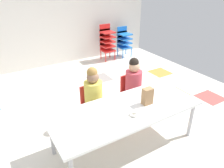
{
  "coord_description": "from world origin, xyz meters",
  "views": [
    {
      "loc": [
        -1.11,
        -2.43,
        2.03
      ],
      "look_at": [
        0.15,
        -0.38,
        0.81
      ],
      "focal_mm": 34.37,
      "sensor_mm": 36.0,
      "label": 1
    }
  ],
  "objects_px": {
    "paper_bag_brown": "(147,96)",
    "paper_plate_center_table": "(105,115)",
    "seated_child_near_camera": "(93,92)",
    "craft_table": "(126,112)",
    "kid_chair_blue_stack": "(124,40)",
    "donut_powdered_on_plate": "(134,114)",
    "seated_child_middle_seat": "(133,80)",
    "kid_chair_red_stack": "(107,40)",
    "paper_plate_near_edge": "(133,116)"
  },
  "relations": [
    {
      "from": "paper_bag_brown",
      "to": "paper_plate_center_table",
      "type": "distance_m",
      "value": 0.6
    },
    {
      "from": "seated_child_near_camera",
      "to": "paper_plate_center_table",
      "type": "height_order",
      "value": "seated_child_near_camera"
    },
    {
      "from": "craft_table",
      "to": "kid_chair_blue_stack",
      "type": "relative_size",
      "value": 2.36
    },
    {
      "from": "seated_child_near_camera",
      "to": "donut_powdered_on_plate",
      "type": "distance_m",
      "value": 0.79
    },
    {
      "from": "kid_chair_blue_stack",
      "to": "paper_plate_center_table",
      "type": "xyz_separation_m",
      "value": [
        -2.27,
        -2.94,
        0.11
      ]
    },
    {
      "from": "paper_bag_brown",
      "to": "kid_chair_blue_stack",
      "type": "bearing_deg",
      "value": 60.64
    },
    {
      "from": "seated_child_middle_seat",
      "to": "kid_chair_red_stack",
      "type": "relative_size",
      "value": 1.0
    },
    {
      "from": "kid_chair_blue_stack",
      "to": "seated_child_middle_seat",
      "type": "bearing_deg",
      "value": -121.19
    },
    {
      "from": "paper_bag_brown",
      "to": "donut_powdered_on_plate",
      "type": "xyz_separation_m",
      "value": [
        -0.31,
        -0.13,
        -0.09
      ]
    },
    {
      "from": "donut_powdered_on_plate",
      "to": "paper_bag_brown",
      "type": "bearing_deg",
      "value": 22.79
    },
    {
      "from": "seated_child_near_camera",
      "to": "seated_child_middle_seat",
      "type": "xyz_separation_m",
      "value": [
        0.71,
        0.0,
        0.0
      ]
    },
    {
      "from": "paper_plate_center_table",
      "to": "paper_bag_brown",
      "type": "bearing_deg",
      "value": -4.71
    },
    {
      "from": "kid_chair_red_stack",
      "to": "craft_table",
      "type": "bearing_deg",
      "value": -116.09
    },
    {
      "from": "seated_child_near_camera",
      "to": "kid_chair_blue_stack",
      "type": "height_order",
      "value": "seated_child_near_camera"
    },
    {
      "from": "seated_child_near_camera",
      "to": "paper_plate_center_table",
      "type": "bearing_deg",
      "value": -103.72
    },
    {
      "from": "craft_table",
      "to": "paper_plate_near_edge",
      "type": "distance_m",
      "value": 0.17
    },
    {
      "from": "craft_table",
      "to": "paper_plate_center_table",
      "type": "height_order",
      "value": "paper_plate_center_table"
    },
    {
      "from": "kid_chair_blue_stack",
      "to": "paper_plate_near_edge",
      "type": "height_order",
      "value": "kid_chair_blue_stack"
    },
    {
      "from": "kid_chair_red_stack",
      "to": "paper_plate_center_table",
      "type": "relative_size",
      "value": 5.11
    },
    {
      "from": "seated_child_middle_seat",
      "to": "kid_chair_blue_stack",
      "type": "height_order",
      "value": "seated_child_middle_seat"
    },
    {
      "from": "seated_child_near_camera",
      "to": "kid_chair_blue_stack",
      "type": "distance_m",
      "value": 3.16
    },
    {
      "from": "craft_table",
      "to": "kid_chair_red_stack",
      "type": "bearing_deg",
      "value": 63.91
    },
    {
      "from": "seated_child_middle_seat",
      "to": "donut_powdered_on_plate",
      "type": "height_order",
      "value": "seated_child_middle_seat"
    },
    {
      "from": "paper_plate_near_edge",
      "to": "donut_powdered_on_plate",
      "type": "height_order",
      "value": "donut_powdered_on_plate"
    },
    {
      "from": "seated_child_near_camera",
      "to": "paper_plate_near_edge",
      "type": "xyz_separation_m",
      "value": [
        0.13,
        -0.78,
        0.01
      ]
    },
    {
      "from": "seated_child_near_camera",
      "to": "paper_plate_center_table",
      "type": "xyz_separation_m",
      "value": [
        -0.15,
        -0.6,
        0.01
      ]
    },
    {
      "from": "paper_bag_brown",
      "to": "donut_powdered_on_plate",
      "type": "bearing_deg",
      "value": -157.21
    },
    {
      "from": "seated_child_near_camera",
      "to": "kid_chair_blue_stack",
      "type": "relative_size",
      "value": 1.15
    },
    {
      "from": "paper_plate_near_edge",
      "to": "donut_powdered_on_plate",
      "type": "xyz_separation_m",
      "value": [
        0.0,
        0.0,
        0.02
      ]
    },
    {
      "from": "seated_child_near_camera",
      "to": "paper_bag_brown",
      "type": "distance_m",
      "value": 0.8
    },
    {
      "from": "paper_plate_near_edge",
      "to": "donut_powdered_on_plate",
      "type": "relative_size",
      "value": 1.7
    },
    {
      "from": "kid_chair_blue_stack",
      "to": "kid_chair_red_stack",
      "type": "bearing_deg",
      "value": 179.97
    },
    {
      "from": "paper_plate_near_edge",
      "to": "paper_plate_center_table",
      "type": "relative_size",
      "value": 1.0
    },
    {
      "from": "seated_child_middle_seat",
      "to": "seated_child_near_camera",
      "type": "bearing_deg",
      "value": 180.0
    },
    {
      "from": "paper_plate_near_edge",
      "to": "craft_table",
      "type": "bearing_deg",
      "value": 87.27
    },
    {
      "from": "kid_chair_red_stack",
      "to": "paper_plate_near_edge",
      "type": "height_order",
      "value": "kid_chair_red_stack"
    },
    {
      "from": "kid_chair_blue_stack",
      "to": "paper_plate_near_edge",
      "type": "xyz_separation_m",
      "value": [
        -1.99,
        -3.12,
        0.11
      ]
    },
    {
      "from": "seated_child_near_camera",
      "to": "paper_bag_brown",
      "type": "relative_size",
      "value": 4.17
    },
    {
      "from": "kid_chair_red_stack",
      "to": "paper_plate_center_table",
      "type": "height_order",
      "value": "kid_chair_red_stack"
    },
    {
      "from": "craft_table",
      "to": "donut_powdered_on_plate",
      "type": "bearing_deg",
      "value": -92.73
    },
    {
      "from": "craft_table",
      "to": "seated_child_near_camera",
      "type": "distance_m",
      "value": 0.63
    },
    {
      "from": "seated_child_middle_seat",
      "to": "donut_powdered_on_plate",
      "type": "relative_size",
      "value": 8.68
    },
    {
      "from": "paper_plate_center_table",
      "to": "kid_chair_blue_stack",
      "type": "bearing_deg",
      "value": 52.31
    },
    {
      "from": "seated_child_middle_seat",
      "to": "paper_plate_center_table",
      "type": "height_order",
      "value": "seated_child_middle_seat"
    },
    {
      "from": "craft_table",
      "to": "seated_child_middle_seat",
      "type": "xyz_separation_m",
      "value": [
        0.57,
        0.61,
        0.04
      ]
    },
    {
      "from": "seated_child_near_camera",
      "to": "donut_powdered_on_plate",
      "type": "height_order",
      "value": "seated_child_near_camera"
    },
    {
      "from": "paper_plate_center_table",
      "to": "craft_table",
      "type": "bearing_deg",
      "value": -1.98
    },
    {
      "from": "seated_child_near_camera",
      "to": "seated_child_middle_seat",
      "type": "bearing_deg",
      "value": 0.0
    },
    {
      "from": "seated_child_middle_seat",
      "to": "donut_powdered_on_plate",
      "type": "distance_m",
      "value": 0.97
    },
    {
      "from": "paper_bag_brown",
      "to": "paper_plate_center_table",
      "type": "relative_size",
      "value": 1.22
    }
  ]
}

